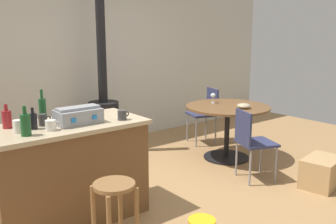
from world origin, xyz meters
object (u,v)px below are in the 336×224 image
at_px(cup_2, 18,126).
at_px(serving_bowl, 244,106).
at_px(dining_table, 227,118).
at_px(cardboard_box, 322,172).
at_px(folding_chair_near, 206,111).
at_px(bottle_0, 7,119).
at_px(wine_glass, 213,96).
at_px(bottle_3, 33,121).
at_px(wooden_stool, 115,204).
at_px(wood_stove, 104,115).
at_px(cup_1, 122,115).
at_px(bottle_2, 26,124).
at_px(kitchen_island, 68,172).
at_px(cup_3, 43,120).
at_px(toolbox, 78,116).
at_px(folding_chair_far, 252,139).
at_px(cup_0, 51,125).
at_px(bottle_1, 43,110).

relative_size(cup_2, serving_bowl, 0.68).
distance_m(dining_table, cardboard_box, 1.43).
relative_size(dining_table, folding_chair_near, 1.32).
distance_m(bottle_0, wine_glass, 2.94).
bearing_deg(cardboard_box, bottle_3, 159.64).
bearing_deg(wooden_stool, wine_glass, 29.25).
height_order(wood_stove, cup_1, wood_stove).
relative_size(bottle_2, cardboard_box, 0.47).
bearing_deg(kitchen_island, bottle_2, -155.94).
bearing_deg(cup_3, wood_stove, 46.84).
distance_m(cup_2, wine_glass, 2.95).
xyz_separation_m(folding_chair_near, bottle_0, (-3.23, -0.85, 0.50)).
bearing_deg(toolbox, kitchen_island, 148.47).
bearing_deg(dining_table, wooden_stool, -156.00).
bearing_deg(kitchen_island, folding_chair_far, -11.92).
relative_size(bottle_2, serving_bowl, 1.35).
distance_m(cup_0, cardboard_box, 3.05).
bearing_deg(bottle_0, cardboard_box, -22.24).
distance_m(cup_1, serving_bowl, 2.04).
distance_m(folding_chair_far, bottle_0, 2.68).
xyz_separation_m(folding_chair_far, toolbox, (-2.01, 0.38, 0.50)).
relative_size(wooden_stool, bottle_0, 3.01).
bearing_deg(bottle_1, wood_stove, 45.45).
bearing_deg(cup_2, bottle_1, 37.90).
xyz_separation_m(wood_stove, serving_bowl, (1.23, -1.58, 0.22)).
relative_size(bottle_2, cup_0, 1.97).
xyz_separation_m(bottle_0, cup_3, (0.27, -0.11, -0.03)).
relative_size(dining_table, cup_2, 9.50).
bearing_deg(wood_stove, folding_chair_near, -21.29).
relative_size(folding_chair_far, cup_0, 6.95).
distance_m(bottle_1, cup_3, 0.14).
bearing_deg(cup_3, toolbox, -23.49).
distance_m(wood_stove, wine_glass, 1.62).
bearing_deg(toolbox, bottle_3, 172.35).
bearing_deg(bottle_0, dining_table, 2.16).
height_order(bottle_3, cup_2, bottle_3).
xyz_separation_m(folding_chair_far, bottle_1, (-2.24, 0.62, 0.55)).
height_order(bottle_1, bottle_3, bottle_1).
distance_m(cup_3, cardboard_box, 3.11).
relative_size(folding_chair_far, bottle_3, 4.54).
xyz_separation_m(wine_glass, serving_bowl, (0.04, -0.53, -0.07)).
relative_size(folding_chair_far, serving_bowl, 4.76).
bearing_deg(bottle_0, folding_chair_far, -13.43).
bearing_deg(kitchen_island, bottle_1, 126.46).
height_order(bottle_3, serving_bowl, bottle_3).
bearing_deg(serving_bowl, bottle_0, 177.23).
relative_size(kitchen_island, folding_chair_near, 1.63).
height_order(cup_2, cup_3, same).
distance_m(wood_stove, toolbox, 2.09).
relative_size(dining_table, folding_chair_far, 1.35).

